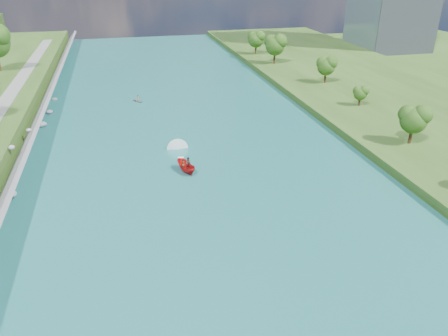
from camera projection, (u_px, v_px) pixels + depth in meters
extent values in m
plane|color=#2D5119|center=(219.00, 221.00, 53.71)|extent=(260.00, 260.00, 0.00)
cube|color=#1B695E|center=(191.00, 156.00, 71.16)|extent=(55.00, 240.00, 0.10)
cube|color=slate|center=(19.00, 162.00, 64.87)|extent=(3.54, 236.00, 4.05)
ellipsoid|color=gray|center=(12.00, 194.00, 57.91)|extent=(1.21, 1.35, 0.69)
ellipsoid|color=gray|center=(12.00, 147.00, 65.89)|extent=(0.94, 1.06, 0.69)
ellipsoid|color=gray|center=(29.00, 130.00, 74.73)|extent=(0.94, 0.89, 0.59)
ellipsoid|color=gray|center=(42.00, 124.00, 83.01)|extent=(1.77, 1.63, 1.08)
ellipsoid|color=gray|center=(50.00, 112.00, 90.30)|extent=(1.27, 1.63, 0.81)
ellipsoid|color=gray|center=(55.00, 99.00, 99.14)|extent=(1.16, 1.18, 0.78)
ellipsoid|color=#1A4A13|center=(414.00, 121.00, 70.52)|extent=(4.67, 4.67, 7.78)
ellipsoid|color=#1A4A13|center=(360.00, 94.00, 89.44)|extent=(2.93, 2.93, 4.88)
ellipsoid|color=#1A4A13|center=(326.00, 67.00, 105.18)|extent=(4.56, 4.56, 7.60)
ellipsoid|color=#1A4A13|center=(275.00, 46.00, 123.85)|extent=(5.85, 5.85, 9.76)
ellipsoid|color=#1A4A13|center=(256.00, 40.00, 136.34)|extent=(5.07, 5.07, 8.46)
imported|color=red|center=(186.00, 167.00, 65.50)|extent=(2.93, 4.69, 1.70)
imported|color=#66605B|center=(183.00, 166.00, 64.89)|extent=(0.67, 0.46, 1.78)
imported|color=#66605B|center=(188.00, 163.00, 65.89)|extent=(1.05, 1.01, 1.70)
cube|color=white|center=(183.00, 163.00, 68.47)|extent=(0.90, 5.00, 0.06)
imported|color=#979A9F|center=(138.00, 101.00, 97.39)|extent=(3.26, 3.44, 0.58)
imported|color=#66605B|center=(138.00, 98.00, 97.12)|extent=(0.70, 0.54, 1.28)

